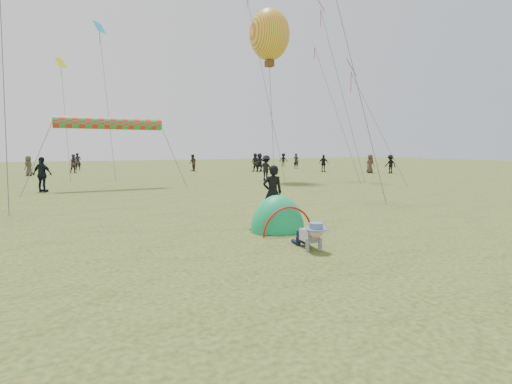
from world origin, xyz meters
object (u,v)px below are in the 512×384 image
standing_adult (273,193)px  crawling_toddler (311,235)px  balloon_kite (270,38)px  popup_tent (278,231)px

standing_adult → crawling_toddler: bearing=85.7°
crawling_toddler → balloon_kite: bearing=71.3°
crawling_toddler → standing_adult: 3.63m
popup_tent → balloon_kite: 19.71m
popup_tent → balloon_kite: (8.42, 15.06, 9.54)m
standing_adult → balloon_kite: balloon_kite is taller
crawling_toddler → balloon_kite: (8.78, 17.04, 9.22)m
popup_tent → balloon_kite: bearing=62.2°
standing_adult → balloon_kite: bearing=-106.7°
crawling_toddler → popup_tent: bearing=88.1°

